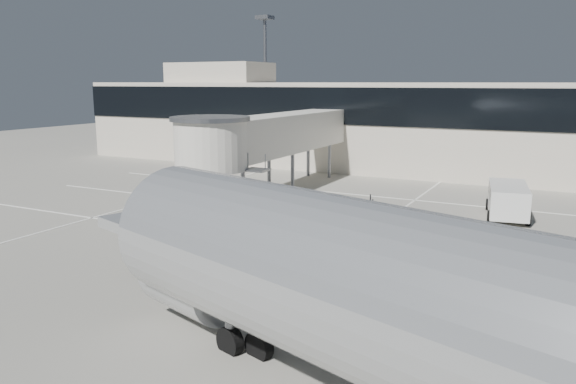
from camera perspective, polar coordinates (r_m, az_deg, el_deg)
name	(u,v)px	position (r m, az deg, el deg)	size (l,w,h in m)	color
ground	(210,249)	(27.98, -7.93, -5.72)	(140.00, 140.00, 0.00)	#B4B0A0
lane_markings	(285,209)	(36.03, -0.27, -1.78)	(40.00, 30.00, 0.02)	white
terminal	(388,124)	(54.30, 10.16, 6.78)	(64.00, 12.11, 15.20)	beige
jet_bridge	(263,137)	(39.46, -2.59, 5.62)	(5.70, 20.40, 6.03)	silver
baggage_tug	(350,217)	(31.61, 6.30, -2.56)	(2.85, 2.44, 1.69)	maroon
suitcase_cart	(345,213)	(32.97, 5.80, -2.11)	(3.88, 2.71, 1.52)	black
box_cart_near	(172,259)	(24.86, -11.68, -6.67)	(3.54, 2.31, 1.37)	black
box_cart_far	(179,219)	(32.13, -10.98, -2.68)	(3.60, 2.18, 1.38)	black
ground_worker	(168,244)	(26.23, -12.08, -5.16)	(0.59, 0.39, 1.63)	#B4DE17
minivan	(508,198)	(36.38, 21.42, -0.53)	(2.97, 5.51, 1.98)	white
belt_loader	(218,156)	(55.89, -7.10, 3.60)	(4.74, 2.64, 2.16)	maroon
aircraft	(416,308)	(13.08, 12.92, -11.45)	(21.22, 9.59, 5.46)	silver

